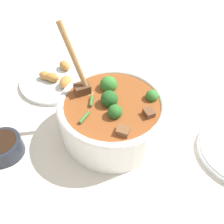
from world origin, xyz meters
The scene contains 4 objects.
ground_plane centered at (0.00, 0.00, 0.00)m, with size 4.00×4.00×0.00m, color silver.
stew_bowl centered at (0.00, 0.00, 0.06)m, with size 0.25×0.25×0.26m.
condiment_bowl centered at (0.25, 0.03, 0.03)m, with size 0.08×0.08×0.05m.
food_plate centered at (0.14, -0.22, 0.01)m, with size 0.22×0.22×0.04m.
Camera 1 is at (0.06, 0.35, 0.44)m, focal length 35.00 mm.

